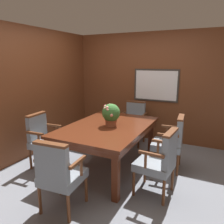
{
  "coord_description": "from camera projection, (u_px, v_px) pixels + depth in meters",
  "views": [
    {
      "loc": [
        1.63,
        -3.02,
        1.81
      ],
      "look_at": [
        0.02,
        0.26,
        0.96
      ],
      "focal_mm": 35.0,
      "sensor_mm": 36.0,
      "label": 1
    }
  ],
  "objects": [
    {
      "name": "ground_plane",
      "position": [
        104.0,
        169.0,
        3.75
      ],
      "size": [
        14.0,
        14.0,
        0.0
      ],
      "primitive_type": "plane",
      "color": "gray"
    },
    {
      "name": "chair_head_far",
      "position": [
        134.0,
        121.0,
        4.87
      ],
      "size": [
        0.53,
        0.5,
        0.94
      ],
      "rotation": [
        0.0,
        0.0,
        0.03
      ],
      "color": "brown",
      "rests_on": "ground_plane"
    },
    {
      "name": "chair_left_near",
      "position": [
        44.0,
        138.0,
        3.78
      ],
      "size": [
        0.51,
        0.53,
        0.94
      ],
      "rotation": [
        0.0,
        0.0,
        1.63
      ],
      "color": "brown",
      "rests_on": "ground_plane"
    },
    {
      "name": "wall_left",
      "position": [
        30.0,
        93.0,
        4.16
      ],
      "size": [
        0.06,
        7.2,
        2.45
      ],
      "color": "brown",
      "rests_on": "ground_plane"
    },
    {
      "name": "chair_right_near",
      "position": [
        160.0,
        160.0,
        2.94
      ],
      "size": [
        0.52,
        0.54,
        0.94
      ],
      "rotation": [
        0.0,
        0.0,
        -1.65
      ],
      "color": "brown",
      "rests_on": "ground_plane"
    },
    {
      "name": "chair_head_near",
      "position": [
        59.0,
        173.0,
        2.6
      ],
      "size": [
        0.54,
        0.52,
        0.94
      ],
      "rotation": [
        0.0,
        0.0,
        3.22
      ],
      "color": "brown",
      "rests_on": "ground_plane"
    },
    {
      "name": "potted_plant",
      "position": [
        111.0,
        114.0,
        3.61
      ],
      "size": [
        0.3,
        0.31,
        0.37
      ],
      "color": "#9E5638",
      "rests_on": "dining_table"
    },
    {
      "name": "chair_right_far",
      "position": [
        171.0,
        140.0,
        3.66
      ],
      "size": [
        0.52,
        0.54,
        0.94
      ],
      "rotation": [
        0.0,
        0.0,
        -1.48
      ],
      "color": "brown",
      "rests_on": "ground_plane"
    },
    {
      "name": "dining_table",
      "position": [
        108.0,
        131.0,
        3.69
      ],
      "size": [
        1.26,
        1.83,
        0.76
      ],
      "color": "#562614",
      "rests_on": "ground_plane"
    },
    {
      "name": "wall_back",
      "position": [
        141.0,
        87.0,
        5.1
      ],
      "size": [
        7.2,
        0.08,
        2.45
      ],
      "color": "brown",
      "rests_on": "ground_plane"
    }
  ]
}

